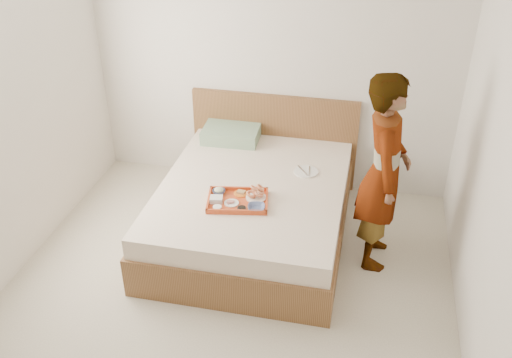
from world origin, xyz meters
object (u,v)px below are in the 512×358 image
object	(u,v)px
dinner_plate	(306,172)
tray	(238,200)
bed	(253,210)
person	(384,173)

from	to	relation	value
dinner_plate	tray	bearing A→B (deg)	-128.18
bed	person	xyz separation A→B (m)	(1.07, -0.08, 0.56)
bed	person	distance (m)	1.21
tray	dinner_plate	xyz separation A→B (m)	(0.47, 0.60, -0.02)
bed	dinner_plate	bearing A→B (deg)	35.99
bed	tray	size ratio (longest dim) A/B	4.11
tray	person	xyz separation A→B (m)	(1.13, 0.22, 0.27)
dinner_plate	person	bearing A→B (deg)	-30.24
tray	person	bearing A→B (deg)	1.05
tray	dinner_plate	size ratio (longest dim) A/B	2.24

